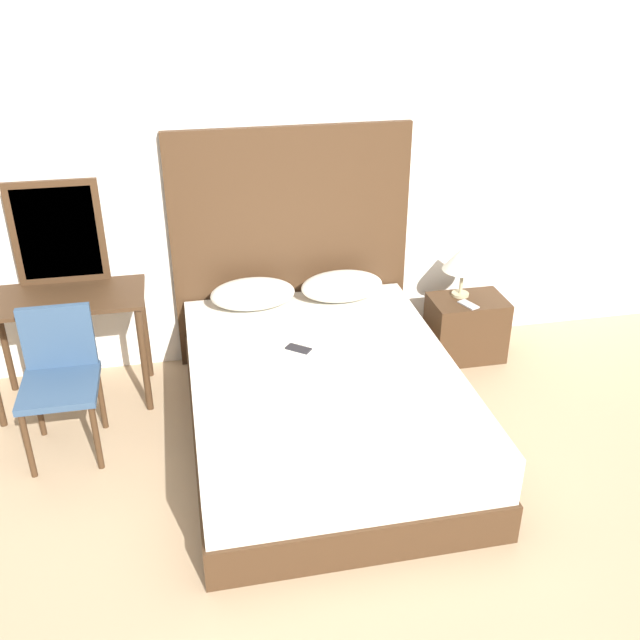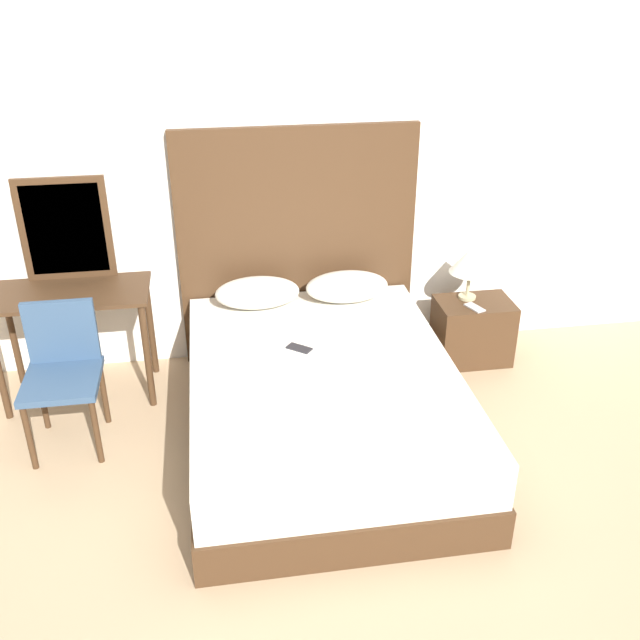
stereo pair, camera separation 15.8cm
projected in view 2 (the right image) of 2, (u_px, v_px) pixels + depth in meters
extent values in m
plane|color=tan|center=(376.00, 579.00, 3.36)|extent=(16.00, 16.00, 0.00)
cube|color=white|center=(306.00, 168.00, 4.73)|extent=(10.00, 0.06, 2.70)
cube|color=#422B19|center=(323.00, 422.00, 4.28)|extent=(1.55, 2.09, 0.23)
cube|color=silver|center=(323.00, 387.00, 4.17)|extent=(1.52, 2.05, 0.27)
cube|color=#422B19|center=(298.00, 247.00, 4.89)|extent=(1.63, 0.05, 1.65)
ellipsoid|color=silver|center=(257.00, 293.00, 4.75)|extent=(0.56, 0.31, 0.20)
ellipsoid|color=silver|center=(347.00, 287.00, 4.84)|extent=(0.56, 0.31, 0.20)
cube|color=#232328|center=(299.00, 348.00, 4.28)|extent=(0.16, 0.15, 0.01)
cube|color=#422B19|center=(472.00, 331.00, 5.07)|extent=(0.52, 0.36, 0.46)
cylinder|color=tan|center=(467.00, 297.00, 5.02)|extent=(0.12, 0.12, 0.02)
cylinder|color=tan|center=(468.00, 284.00, 4.98)|extent=(0.02, 0.02, 0.18)
cone|color=silver|center=(471.00, 260.00, 4.89)|extent=(0.29, 0.29, 0.18)
cube|color=#B7B7BC|center=(475.00, 308.00, 4.88)|extent=(0.12, 0.17, 0.01)
cube|color=#422B19|center=(69.00, 293.00, 4.44)|extent=(0.98, 0.50, 0.02)
cylinder|color=#422B19|center=(147.00, 356.00, 4.49)|extent=(0.04, 0.04, 0.73)
cylinder|color=#422B19|center=(13.00, 336.00, 4.73)|extent=(0.04, 0.04, 0.73)
cylinder|color=#422B19|center=(151.00, 326.00, 4.86)|extent=(0.04, 0.04, 0.73)
cube|color=#422B19|center=(65.00, 229.00, 4.47)|extent=(0.56, 0.03, 0.66)
cube|color=#B2BCC6|center=(65.00, 229.00, 4.47)|extent=(0.47, 0.01, 0.58)
cube|color=#334C6B|center=(62.00, 381.00, 4.08)|extent=(0.43, 0.46, 0.04)
cube|color=#334C6B|center=(61.00, 331.00, 4.17)|extent=(0.40, 0.04, 0.39)
cylinder|color=#422B19|center=(29.00, 438.00, 3.99)|extent=(0.04, 0.04, 0.42)
cylinder|color=#422B19|center=(96.00, 431.00, 4.04)|extent=(0.04, 0.04, 0.42)
cylinder|color=#422B19|center=(42.00, 398.00, 4.34)|extent=(0.04, 0.04, 0.42)
cylinder|color=#422B19|center=(104.00, 393.00, 4.39)|extent=(0.04, 0.04, 0.42)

